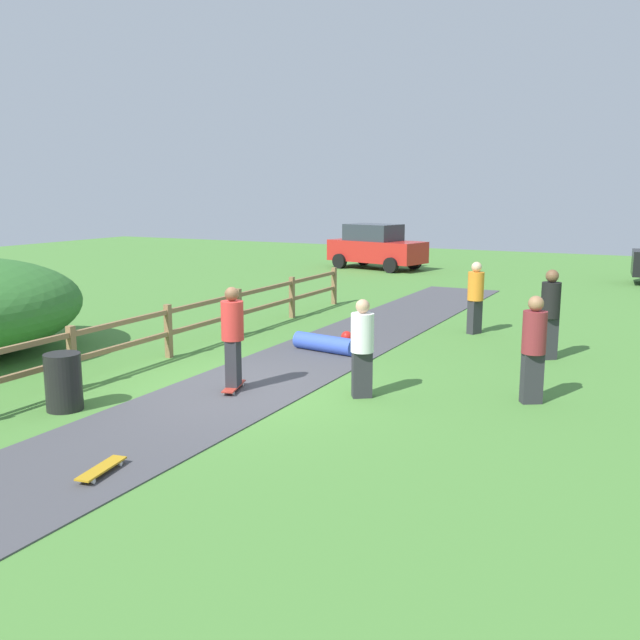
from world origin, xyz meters
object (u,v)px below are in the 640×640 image
bystander_orange (475,294)px  parked_car_red (376,247)px  trash_bin (63,382)px  skater_riding (233,333)px  bystander_white (362,344)px  skateboard_loose (102,469)px  bystander_black (550,310)px  bystander_maroon (534,344)px  skater_fallen (326,343)px

bystander_orange → parked_car_red: (-7.52, 11.91, 0.01)m
trash_bin → skater_riding: 2.78m
bystander_white → skateboard_loose: bearing=-108.3°
skateboard_loose → parked_car_red: parked_car_red is taller
bystander_white → bystander_black: (2.28, 4.17, 0.11)m
skater_riding → skateboard_loose: 3.91m
trash_bin → bystander_maroon: bearing=29.9°
skater_fallen → skateboard_loose: (0.53, -7.11, -0.11)m
skater_fallen → skateboard_loose: 7.14m
skater_riding → parked_car_red: parked_car_red is taller
bystander_orange → parked_car_red: parked_car_red is taller
skater_riding → bystander_white: 2.19m
skater_riding → bystander_maroon: bearing=19.4°
skateboard_loose → skater_riding: bearing=99.3°
skater_riding → bystander_black: bearing=48.1°
bystander_orange → trash_bin: bearing=-115.1°
skater_fallen → bystander_black: bearing=19.1°
parked_car_red → skateboard_loose: bearing=-75.5°
trash_bin → bystander_white: bystander_white is taller
bystander_orange → bystander_maroon: (2.29, -5.10, 0.02)m
trash_bin → bystander_maroon: 7.42m
trash_bin → bystander_black: bearing=48.4°
skater_riding → parked_car_red: size_ratio=0.40×
bystander_orange → bystander_maroon: bystander_maroon is taller
skater_riding → parked_car_red: 19.34m
skater_riding → bystander_maroon: (4.64, 1.63, -0.04)m
skateboard_loose → bystander_black: (3.75, 8.60, 0.93)m
bystander_orange → bystander_maroon: bearing=-65.8°
skater_riding → skateboard_loose: (0.61, -3.74, -0.92)m
trash_bin → bystander_maroon: bystander_maroon is taller
parked_car_red → bystander_orange: bearing=-57.7°
skater_riding → skater_fallen: skater_riding is taller
bystander_orange → parked_car_red: size_ratio=0.38×
bystander_black → parked_car_red: (-9.53, 13.79, -0.06)m
bystander_maroon → parked_car_red: parked_car_red is taller
trash_bin → parked_car_red: bearing=99.3°
skateboard_loose → bystander_white: (1.47, 4.43, 0.81)m
skater_riding → trash_bin: bearing=-130.7°
skater_fallen → bystander_black: 4.60m
bystander_black → parked_car_red: 16.76m
skater_fallen → bystander_maroon: bearing=-20.9°
trash_bin → bystander_white: 4.75m
skater_riding → bystander_orange: bearing=70.8°
skater_fallen → skater_riding: bearing=-91.4°
trash_bin → bystander_maroon: size_ratio=0.51×
trash_bin → skater_fallen: size_ratio=0.61×
skater_fallen → parked_car_red: parked_car_red is taller
skateboard_loose → bystander_black: bearing=66.4°
trash_bin → skater_fallen: 5.74m
bystander_white → bystander_maroon: 2.73m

